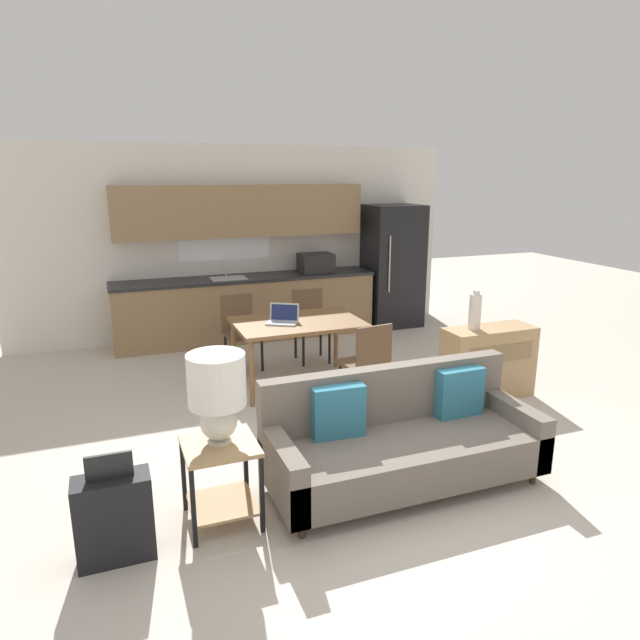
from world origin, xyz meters
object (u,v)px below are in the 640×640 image
Objects in this scene: refrigerator at (393,266)px; dining_chair_far_left at (241,328)px; dining_chair_near_right at (367,361)px; credenza at (488,362)px; side_table at (221,469)px; table_lamp at (217,390)px; laptop at (283,318)px; vase at (475,311)px; couch at (400,440)px; dining_chair_far_right at (310,321)px; suitcase at (114,518)px; dining_table at (297,327)px.

dining_chair_far_left is (-2.66, -1.16, -0.42)m from refrigerator.
credenza is at bearing 165.86° from dining_chair_near_right.
side_table is 0.56m from table_lamp.
vase is at bearing 0.79° from laptop.
refrigerator reaches higher than vase.
couch is at bearing 0.71° from table_lamp.
laptop reaches higher than side_table.
couch is 1.52m from table_lamp.
table_lamp is at bearing -156.89° from vase.
dining_chair_far_right is at bearing 122.72° from vase.
suitcase reaches higher than side_table.
table_lamp is (-1.31, -2.23, 0.27)m from dining_table.
side_table is at bearing -87.07° from laptop.
dining_chair_far_right is 2.20× the size of laptop.
dining_chair_far_left is at bearing 138.65° from vase.
vase reaches higher than suitcase.
suitcase is (-1.56, -3.22, -0.22)m from dining_chair_far_left.
couch is at bearing -144.88° from credenza.
table_lamp is at bearing -120.39° from dining_table.
dining_chair_near_right reaches higher than suitcase.
side_table is at bearing 12.87° from suitcase.
credenza is 1.35m from dining_chair_near_right.
dining_chair_far_left reaches higher than couch.
vase reaches higher than credenza.
suitcase is at bearing -174.51° from couch.
credenza is 1.09× the size of dining_chair_far_left.
dining_chair_far_right is at bearing -7.32° from dining_chair_far_left.
dining_chair_far_right reaches higher than credenza.
couch is 3.40× the size of table_lamp.
dining_table is 0.20m from laptop.
vase is at bearing 23.11° from table_lamp.
dining_table is at bearing 59.61° from table_lamp.
laptop is at bearing 62.92° from side_table.
dining_chair_near_right is 1.00× the size of dining_chair_far_right.
dining_chair_far_left is at bearing -68.12° from dining_chair_near_right.
credenza is 4.04m from suitcase.
refrigerator is at bearing 35.52° from dining_chair_far_right.
dining_table is at bearing 148.16° from vase.
credenza is 1.09× the size of dining_chair_far_right.
laptop is at bearing 150.78° from vase.
dining_chair_near_right is at bearing 172.55° from credenza.
suitcase is at bearing -165.28° from table_lamp.
dining_chair_near_right is 2.20× the size of laptop.
dining_chair_far_left is (0.86, 3.04, -0.45)m from table_lamp.
refrigerator is at bearing 50.01° from table_lamp.
dining_chair_far_right is at bearing 59.99° from table_lamp.
refrigerator reaches higher than credenza.
couch is 2.04m from vase.
credenza is at bearing 2.60° from laptop.
credenza is at bearing 21.43° from table_lamp.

